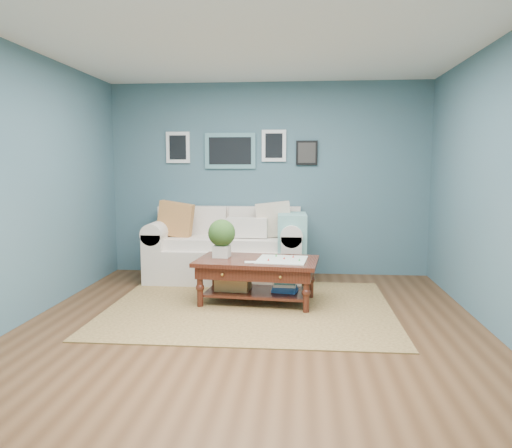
# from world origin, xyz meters

# --- Properties ---
(room_shell) EXTENTS (5.00, 5.02, 2.70)m
(room_shell) POSITION_xyz_m (-0.01, 0.06, 1.36)
(room_shell) COLOR brown
(room_shell) RESTS_ON ground
(area_rug) EXTENTS (3.06, 2.44, 0.01)m
(area_rug) POSITION_xyz_m (-0.08, 0.69, 0.01)
(area_rug) COLOR brown
(area_rug) RESTS_ON ground
(loveseat) EXTENTS (2.11, 0.96, 1.08)m
(loveseat) POSITION_xyz_m (-0.45, 2.03, 0.44)
(loveseat) COLOR beige
(loveseat) RESTS_ON ground
(coffee_table) EXTENTS (1.41, 0.91, 0.94)m
(coffee_table) POSITION_xyz_m (-0.09, 0.92, 0.42)
(coffee_table) COLOR black
(coffee_table) RESTS_ON ground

